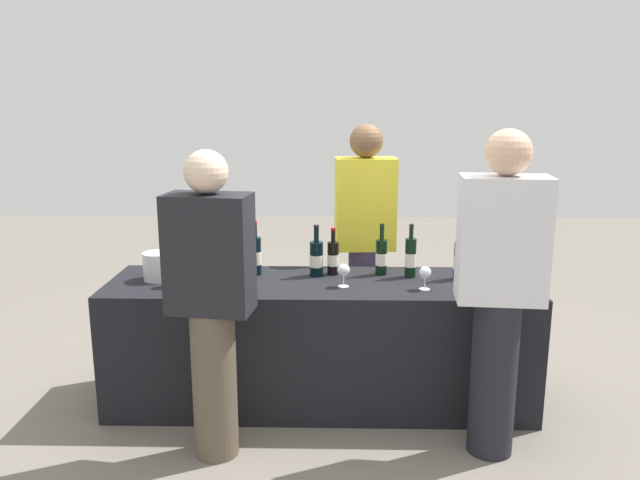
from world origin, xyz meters
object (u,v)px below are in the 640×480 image
(wine_bottle_4, at_px, (381,257))
(wine_bottle_5, at_px, (411,257))
(server_pouring, at_px, (365,237))
(wine_bottle_1, at_px, (255,255))
(wine_glass_1, at_px, (344,271))
(wine_glass_2, at_px, (425,273))
(wine_glass_0, at_px, (170,270))
(ice_bucket, at_px, (159,266))
(wine_bottle_0, at_px, (184,259))
(guest_1, at_px, (499,286))
(wine_bottle_6, at_px, (460,260))
(guest_0, at_px, (211,298))
(wine_bottle_2, at_px, (316,258))
(wine_bottle_3, at_px, (333,258))

(wine_bottle_4, xyz_separation_m, wine_bottle_5, (0.17, -0.05, 0.01))
(server_pouring, bearing_deg, wine_bottle_1, 28.37)
(wine_glass_1, distance_m, wine_glass_2, 0.46)
(wine_glass_0, height_order, ice_bucket, ice_bucket)
(wine_bottle_0, height_order, guest_1, guest_1)
(wine_bottle_6, relative_size, guest_1, 0.19)
(wine_bottle_1, distance_m, wine_bottle_4, 0.76)
(wine_bottle_5, distance_m, guest_0, 1.27)
(wine_bottle_4, distance_m, guest_0, 1.17)
(wine_glass_0, bearing_deg, wine_bottle_5, 9.72)
(wine_bottle_2, distance_m, wine_glass_1, 0.27)
(wine_bottle_1, xyz_separation_m, ice_bucket, (-0.56, -0.13, -0.04))
(wine_glass_1, bearing_deg, wine_bottle_2, 125.76)
(wine_bottle_6, bearing_deg, wine_glass_2, -137.42)
(wine_bottle_0, xyz_separation_m, ice_bucket, (-0.13, -0.07, -0.02))
(guest_1, bearing_deg, wine_bottle_5, 123.77)
(server_pouring, bearing_deg, wine_bottle_6, 132.10)
(wine_bottle_1, distance_m, wine_glass_1, 0.59)
(ice_bucket, relative_size, guest_0, 0.12)
(wine_bottle_3, bearing_deg, guest_1, -40.48)
(wine_glass_2, bearing_deg, wine_bottle_2, 156.73)
(guest_0, distance_m, guest_1, 1.42)
(wine_bottle_6, bearing_deg, wine_glass_0, -173.16)
(wine_bottle_6, distance_m, guest_1, 0.62)
(wine_bottle_5, xyz_separation_m, guest_0, (-1.06, -0.71, -0.03))
(wine_bottle_4, distance_m, wine_glass_1, 0.35)
(wine_bottle_3, bearing_deg, wine_bottle_5, -6.05)
(ice_bucket, xyz_separation_m, guest_0, (0.43, -0.62, 0.01))
(server_pouring, bearing_deg, wine_bottle_4, 96.50)
(wine_bottle_1, height_order, wine_glass_1, wine_bottle_1)
(ice_bucket, distance_m, server_pouring, 1.36)
(guest_0, bearing_deg, wine_bottle_4, 48.34)
(wine_bottle_0, distance_m, server_pouring, 1.21)
(wine_bottle_3, distance_m, wine_glass_0, 0.96)
(wine_bottle_4, distance_m, ice_bucket, 1.33)
(wine_glass_1, distance_m, guest_0, 0.82)
(wine_bottle_1, distance_m, wine_bottle_5, 0.93)
(wine_bottle_1, bearing_deg, wine_bottle_4, 1.03)
(wine_bottle_0, relative_size, guest_0, 0.19)
(wine_bottle_5, distance_m, ice_bucket, 1.49)
(wine_bottle_6, height_order, wine_glass_2, wine_bottle_6)
(wine_bottle_0, bearing_deg, wine_bottle_3, 4.20)
(wine_bottle_3, relative_size, server_pouring, 0.18)
(wine_bottle_4, height_order, wine_bottle_5, wine_bottle_5)
(ice_bucket, bearing_deg, wine_bottle_1, 12.77)
(wine_bottle_6, xyz_separation_m, guest_0, (-1.34, -0.67, -0.02))
(wine_glass_1, distance_m, ice_bucket, 1.09)
(wine_glass_1, bearing_deg, wine_bottle_1, 155.07)
(wine_bottle_2, height_order, wine_bottle_3, wine_bottle_2)
(wine_bottle_3, xyz_separation_m, wine_glass_0, (-0.92, -0.29, -0.00))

